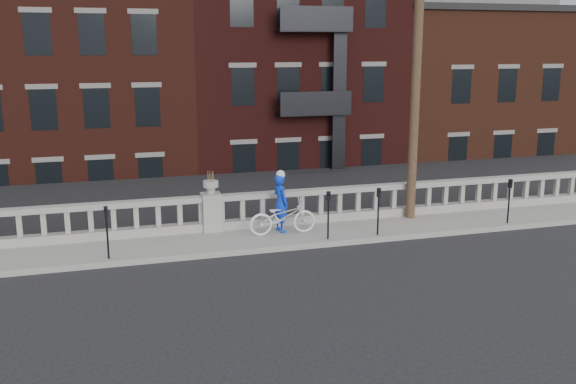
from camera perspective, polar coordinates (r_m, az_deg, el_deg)
name	(u,v)px	position (r m, az deg, el deg)	size (l,w,h in m)	color
ground	(241,282)	(15.20, -4.16, -7.95)	(120.00, 120.00, 0.00)	black
sidewalk	(218,242)	(17.96, -6.24, -4.44)	(32.00, 2.20, 0.15)	#9C9991
balustrade	(212,214)	(18.71, -6.82, -1.95)	(28.00, 0.34, 1.03)	#9C9991
planter_pedestal	(211,208)	(18.66, -6.83, -1.38)	(0.55, 0.55, 1.76)	#9C9991
lower_level	(162,96)	(37.21, -11.16, 8.38)	(80.00, 44.00, 20.80)	#605E59
utility_pole	(417,51)	(19.76, 11.42, 12.16)	(1.60, 0.28, 10.00)	#422D1E
parking_meter_b	(107,226)	(16.64, -15.81, -2.97)	(0.10, 0.09, 1.36)	black
parking_meter_c	(328,210)	(17.66, 3.60, -1.58)	(0.10, 0.09, 1.36)	black
parking_meter_d	(378,206)	(18.22, 8.04, -1.23)	(0.10, 0.09, 1.36)	black
parking_meter_e	(509,196)	(20.34, 19.08, -0.34)	(0.10, 0.09, 1.36)	black
bicycle	(283,217)	(18.22, -0.48, -2.20)	(0.67, 1.93, 1.01)	white
cyclist	(281,203)	(18.38, -0.67, -0.97)	(0.62, 0.40, 1.69)	#0D33CE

